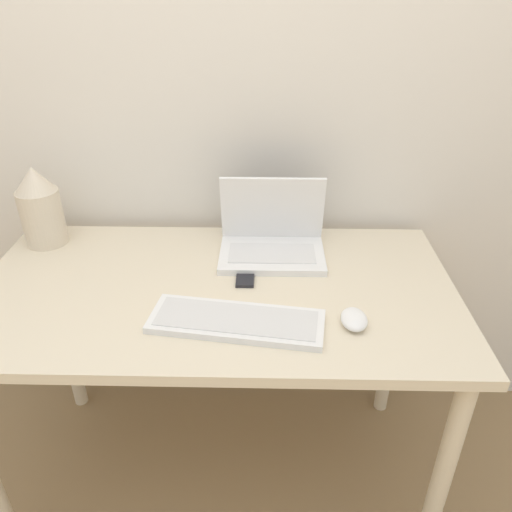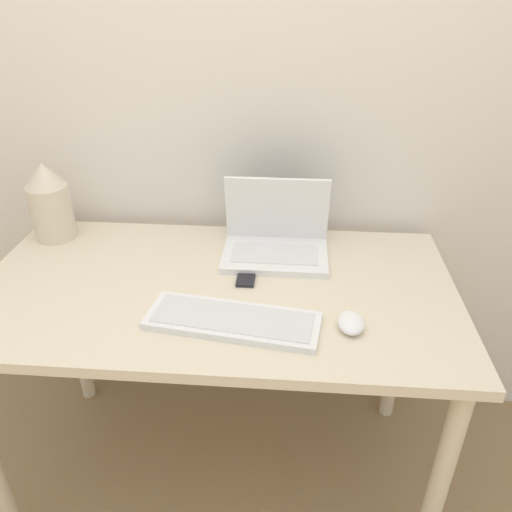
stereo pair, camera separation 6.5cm
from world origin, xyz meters
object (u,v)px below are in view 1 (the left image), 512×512
Objects in this scene: laptop at (272,238)px; mp3_player at (245,280)px; vase at (40,207)px; mouse at (354,319)px; keyboard at (236,321)px.

mp3_player is at bearing -114.70° from laptop.
vase is 0.68m from mp3_player.
vase is (-0.71, 0.05, 0.07)m from laptop.
mouse is 1.00m from vase.
mouse reaches higher than keyboard.
laptop is at bearing 119.52° from mouse.
laptop is at bearing -4.34° from vase.
mp3_player is at bearing 145.67° from mouse.
keyboard reaches higher than mp3_player.
mp3_player is (-0.08, -0.16, -0.05)m from laptop.
vase reaches higher than mp3_player.
keyboard is (-0.09, -0.36, -0.04)m from laptop.
vase is (-0.91, 0.41, 0.11)m from mouse.
keyboard is 6.77× the size of mp3_player.
laptop is 1.25× the size of vase.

